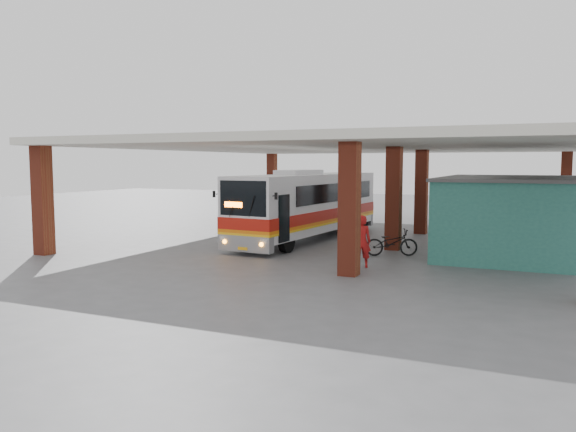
% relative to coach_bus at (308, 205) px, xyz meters
% --- Properties ---
extents(ground, '(90.00, 90.00, 0.00)m').
position_rel_coach_bus_xyz_m(ground, '(1.48, -4.41, -1.66)').
color(ground, '#515154').
rests_on(ground, ground).
extents(brick_columns, '(20.10, 21.60, 4.35)m').
position_rel_coach_bus_xyz_m(brick_columns, '(2.91, 0.59, 0.51)').
color(brick_columns, maroon).
rests_on(brick_columns, ground).
extents(canopy_roof, '(21.00, 23.00, 0.30)m').
position_rel_coach_bus_xyz_m(canopy_roof, '(1.98, 2.09, 2.84)').
color(canopy_roof, silver).
rests_on(canopy_roof, brick_columns).
extents(shop_building, '(5.20, 8.20, 3.11)m').
position_rel_coach_bus_xyz_m(shop_building, '(8.97, -0.41, -0.10)').
color(shop_building, '#2A6960').
rests_on(shop_building, ground).
extents(coach_bus, '(3.28, 11.64, 3.35)m').
position_rel_coach_bus_xyz_m(coach_bus, '(0.00, 0.00, 0.00)').
color(coach_bus, silver).
rests_on(coach_bus, ground).
extents(motorcycle, '(2.16, 1.50, 1.08)m').
position_rel_coach_bus_xyz_m(motorcycle, '(4.82, -3.06, -1.13)').
color(motorcycle, black).
rests_on(motorcycle, ground).
extents(pedestrian, '(0.79, 0.67, 1.85)m').
position_rel_coach_bus_xyz_m(pedestrian, '(4.44, -5.90, -0.74)').
color(pedestrian, red).
rests_on(pedestrian, ground).
extents(red_chair, '(0.41, 0.41, 0.77)m').
position_rel_coach_bus_xyz_m(red_chair, '(5.81, 1.78, -1.31)').
color(red_chair, red).
rests_on(red_chair, ground).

